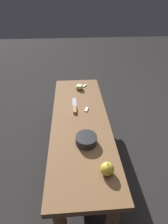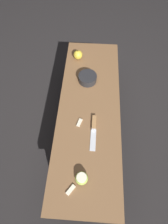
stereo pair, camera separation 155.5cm
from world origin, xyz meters
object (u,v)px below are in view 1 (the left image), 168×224
apple_whole (107,169)px  apple_cut (79,87)px  knife (75,107)px  bowl (86,140)px  wooden_bench (80,127)px

apple_whole → apple_cut: size_ratio=1.14×
knife → apple_whole: apple_whole is taller
bowl → apple_whole: bearing=21.5°
knife → bowl: bearing=-170.4°
wooden_bench → knife: size_ratio=5.61×
apple_cut → wooden_bench: bearing=-2.2°
wooden_bench → apple_cut: 0.44m
knife → apple_cut: size_ratio=3.28×
knife → bowl: size_ratio=1.74×
apple_cut → bowl: bowl is taller
apple_cut → knife: bearing=-9.9°
apple_whole → bowl: (-0.22, -0.09, -0.01)m
apple_whole → bowl: bearing=-158.5°
knife → bowl: bowl is taller
apple_whole → apple_cut: bearing=-174.0°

